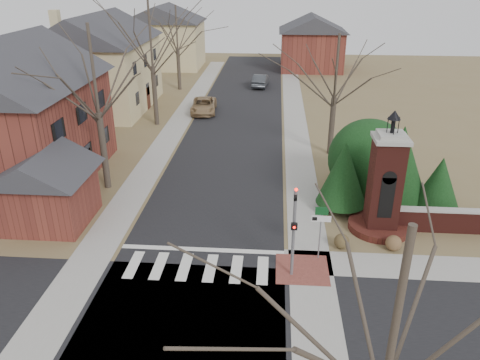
# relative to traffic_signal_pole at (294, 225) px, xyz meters

# --- Properties ---
(ground) EXTENTS (120.00, 120.00, 0.00)m
(ground) POSITION_rel_traffic_signal_pole_xyz_m (-4.30, -0.57, -2.59)
(ground) COLOR brown
(ground) RESTS_ON ground
(main_street) EXTENTS (8.00, 70.00, 0.01)m
(main_street) POSITION_rel_traffic_signal_pole_xyz_m (-4.30, 21.43, -2.58)
(main_street) COLOR black
(main_street) RESTS_ON ground
(cross_street) EXTENTS (120.00, 8.00, 0.01)m
(cross_street) POSITION_rel_traffic_signal_pole_xyz_m (-4.30, -3.57, -2.58)
(cross_street) COLOR black
(cross_street) RESTS_ON ground
(crosswalk_zone) EXTENTS (8.00, 2.20, 0.02)m
(crosswalk_zone) POSITION_rel_traffic_signal_pole_xyz_m (-4.30, 0.23, -2.58)
(crosswalk_zone) COLOR silver
(crosswalk_zone) RESTS_ON ground
(stop_bar) EXTENTS (8.00, 0.35, 0.02)m
(stop_bar) POSITION_rel_traffic_signal_pole_xyz_m (-4.30, 1.73, -2.58)
(stop_bar) COLOR silver
(stop_bar) RESTS_ON ground
(sidewalk_right_main) EXTENTS (2.00, 60.00, 0.02)m
(sidewalk_right_main) POSITION_rel_traffic_signal_pole_xyz_m (0.90, 21.43, -2.58)
(sidewalk_right_main) COLOR gray
(sidewalk_right_main) RESTS_ON ground
(sidewalk_left) EXTENTS (2.00, 60.00, 0.02)m
(sidewalk_left) POSITION_rel_traffic_signal_pole_xyz_m (-9.50, 21.43, -2.58)
(sidewalk_left) COLOR gray
(sidewalk_left) RESTS_ON ground
(curb_apron) EXTENTS (2.40, 2.40, 0.02)m
(curb_apron) POSITION_rel_traffic_signal_pole_xyz_m (0.50, 0.43, -2.57)
(curb_apron) COLOR brown
(curb_apron) RESTS_ON ground
(traffic_signal_pole) EXTENTS (0.28, 0.41, 4.50)m
(traffic_signal_pole) POSITION_rel_traffic_signal_pole_xyz_m (0.00, 0.00, 0.00)
(traffic_signal_pole) COLOR slate
(traffic_signal_pole) RESTS_ON ground
(sign_post) EXTENTS (0.90, 0.07, 2.75)m
(sign_post) POSITION_rel_traffic_signal_pole_xyz_m (1.29, 1.41, -0.64)
(sign_post) COLOR slate
(sign_post) RESTS_ON ground
(brick_gate_monument) EXTENTS (3.20, 3.20, 6.47)m
(brick_gate_monument) POSITION_rel_traffic_signal_pole_xyz_m (4.70, 4.42, -0.42)
(brick_gate_monument) COLOR #4F1C17
(brick_gate_monument) RESTS_ON ground
(brick_garden_wall) EXTENTS (7.50, 0.50, 1.30)m
(brick_garden_wall) POSITION_rel_traffic_signal_pole_xyz_m (9.20, 4.43, -1.93)
(brick_garden_wall) COLOR #4F1C17
(brick_garden_wall) RESTS_ON ground
(house_brick_left) EXTENTS (9.80, 11.80, 9.42)m
(house_brick_left) POSITION_rel_traffic_signal_pole_xyz_m (-17.31, 9.42, 2.07)
(house_brick_left) COLOR brown
(house_brick_left) RESTS_ON ground
(house_stucco_left) EXTENTS (9.80, 12.80, 9.28)m
(house_stucco_left) POSITION_rel_traffic_signal_pole_xyz_m (-17.80, 26.42, 2.01)
(house_stucco_left) COLOR tan
(house_stucco_left) RESTS_ON ground
(garage_left) EXTENTS (4.80, 4.80, 4.29)m
(garage_left) POSITION_rel_traffic_signal_pole_xyz_m (-12.82, 3.92, -0.35)
(garage_left) COLOR brown
(garage_left) RESTS_ON ground
(house_distant_left) EXTENTS (10.80, 8.80, 8.53)m
(house_distant_left) POSITION_rel_traffic_signal_pole_xyz_m (-16.31, 47.42, 1.66)
(house_distant_left) COLOR tan
(house_distant_left) RESTS_ON ground
(house_distant_right) EXTENTS (8.80, 8.80, 7.30)m
(house_distant_right) POSITION_rel_traffic_signal_pole_xyz_m (3.69, 47.42, 1.06)
(house_distant_right) COLOR brown
(house_distant_right) RESTS_ON ground
(evergreen_near) EXTENTS (2.80, 2.80, 4.10)m
(evergreen_near) POSITION_rel_traffic_signal_pole_xyz_m (2.90, 6.43, -0.29)
(evergreen_near) COLOR #473D33
(evergreen_near) RESTS_ON ground
(evergreen_mid) EXTENTS (3.40, 3.40, 4.70)m
(evergreen_mid) POSITION_rel_traffic_signal_pole_xyz_m (6.20, 7.63, 0.01)
(evergreen_mid) COLOR #473D33
(evergreen_mid) RESTS_ON ground
(evergreen_far) EXTENTS (2.40, 2.40, 3.30)m
(evergreen_far) POSITION_rel_traffic_signal_pole_xyz_m (8.20, 6.63, -0.69)
(evergreen_far) COLOR #473D33
(evergreen_far) RESTS_ON ground
(evergreen_mass) EXTENTS (4.80, 4.80, 4.80)m
(evergreen_mass) POSITION_rel_traffic_signal_pole_xyz_m (4.70, 8.93, -0.19)
(evergreen_mass) COLOR black
(evergreen_mass) RESTS_ON ground
(bare_tree_0) EXTENTS (8.05, 8.05, 11.15)m
(bare_tree_0) POSITION_rel_traffic_signal_pole_xyz_m (-11.30, 8.43, 5.11)
(bare_tree_0) COLOR #473D33
(bare_tree_0) RESTS_ON ground
(bare_tree_1) EXTENTS (8.40, 8.40, 11.64)m
(bare_tree_1) POSITION_rel_traffic_signal_pole_xyz_m (-11.30, 21.43, 5.44)
(bare_tree_1) COLOR #473D33
(bare_tree_1) RESTS_ON ground
(bare_tree_2) EXTENTS (7.35, 7.35, 10.19)m
(bare_tree_2) POSITION_rel_traffic_signal_pole_xyz_m (-11.80, 34.43, 4.44)
(bare_tree_2) COLOR #473D33
(bare_tree_2) RESTS_ON ground
(bare_tree_3) EXTENTS (7.00, 7.00, 9.70)m
(bare_tree_3) POSITION_rel_traffic_signal_pole_xyz_m (3.20, 15.43, 4.10)
(bare_tree_3) COLOR #473D33
(bare_tree_3) RESTS_ON ground
(bare_tree_4) EXTENTS (6.65, 6.65, 9.21)m
(bare_tree_4) POSITION_rel_traffic_signal_pole_xyz_m (1.70, -9.57, 3.77)
(bare_tree_4) COLOR #473D33
(bare_tree_4) RESTS_ON ground
(pickup_truck) EXTENTS (2.58, 5.01, 1.35)m
(pickup_truck) POSITION_rel_traffic_signal_pole_xyz_m (-7.70, 25.39, -1.91)
(pickup_truck) COLOR #9E7F56
(pickup_truck) RESTS_ON ground
(distant_car) EXTENTS (1.92, 4.47, 1.43)m
(distant_car) POSITION_rel_traffic_signal_pole_xyz_m (-2.70, 36.42, -1.87)
(distant_car) COLOR #393D42
(distant_car) RESTS_ON ground
(dry_shrub_left) EXTENTS (0.75, 0.75, 0.75)m
(dry_shrub_left) POSITION_rel_traffic_signal_pole_xyz_m (2.50, 2.43, -2.21)
(dry_shrub_left) COLOR brown
(dry_shrub_left) RESTS_ON ground
(dry_shrub_right) EXTENTS (0.78, 0.78, 0.78)m
(dry_shrub_right) POSITION_rel_traffic_signal_pole_xyz_m (5.00, 2.43, -2.20)
(dry_shrub_right) COLOR brown
(dry_shrub_right) RESTS_ON ground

